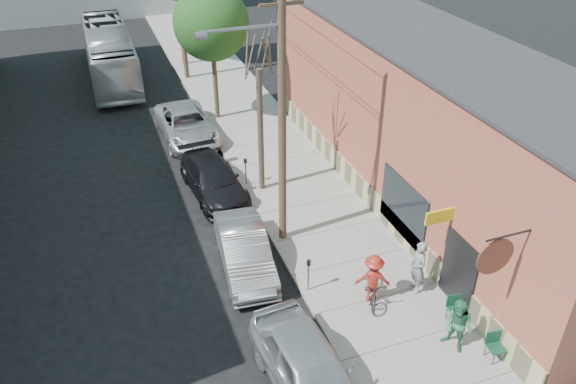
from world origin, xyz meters
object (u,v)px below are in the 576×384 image
object	(u,v)px
patron_grey	(418,267)
car_0	(310,371)
bus	(110,53)
patio_chair_b	(496,347)
car_2	(213,180)
car_3	(187,125)
parking_meter_near	(309,270)
patio_chair_a	(456,310)
patron_green	(458,326)
tree_leafy_mid	(211,23)
tree_bare	(261,132)
cyclist	(373,279)
parking_meter_far	(246,167)
car_1	(245,251)
utility_pole_near	(280,108)

from	to	relation	value
patron_grey	car_0	bearing A→B (deg)	-56.48
bus	patio_chair_b	bearing A→B (deg)	-73.17
car_2	car_3	xyz separation A→B (m)	(0.00, 5.62, 0.04)
parking_meter_near	patio_chair_b	bearing A→B (deg)	-49.14
patio_chair_a	car_0	bearing A→B (deg)	-160.97
patron_green	bus	distance (m)	27.83
patio_chair_a	patio_chair_b	xyz separation A→B (m)	(0.18, -1.69, 0.00)
tree_leafy_mid	car_2	size ratio (longest dim) A/B	1.43
car_2	car_3	distance (m)	5.62
parking_meter_near	patio_chair_b	world-z (taller)	parking_meter_near
patio_chair_a	car_0	world-z (taller)	car_0
patron_grey	car_2	size ratio (longest dim) A/B	0.40
car_0	bus	distance (m)	26.90
patron_grey	tree_bare	bearing A→B (deg)	-154.58
patio_chair_b	cyclist	world-z (taller)	cyclist
tree_bare	parking_meter_far	bearing A→B (deg)	136.10
tree_leafy_mid	parking_meter_near	bearing A→B (deg)	-92.17
parking_meter_near	car_1	bearing A→B (deg)	128.74
utility_pole_near	car_2	world-z (taller)	utility_pole_near
parking_meter_near	patio_chair_b	size ratio (longest dim) A/B	1.41
utility_pole_near	patio_chair_a	distance (m)	8.47
car_1	utility_pole_near	bearing A→B (deg)	37.43
patio_chair_a	patron_green	bearing A→B (deg)	-115.61
bus	patron_green	bearing A→B (deg)	-74.44
patio_chair_b	car_3	bearing A→B (deg)	114.81
parking_meter_near	tree_bare	bearing A→B (deg)	85.32
parking_meter_far	patron_grey	size ratio (longest dim) A/B	0.64
patio_chair_a	car_3	xyz separation A→B (m)	(-5.22, 15.69, 0.16)
utility_pole_near	tree_leafy_mid	bearing A→B (deg)	87.96
patron_green	car_3	size ratio (longest dim) A/B	0.33
car_0	car_2	size ratio (longest dim) A/B	1.01
tree_leafy_mid	car_2	xyz separation A→B (m)	(-2.00, -7.36, -4.50)
parking_meter_far	tree_leafy_mid	size ratio (longest dim) A/B	0.18
patio_chair_b	patron_green	bearing A→B (deg)	147.03
patron_green	car_1	xyz separation A→B (m)	(-4.68, 5.82, -0.30)
car_0	bus	size ratio (longest dim) A/B	0.43
car_0	utility_pole_near	bearing A→B (deg)	72.15
patron_grey	parking_meter_far	bearing A→B (deg)	-152.42
tree_leafy_mid	car_0	xyz separation A→B (m)	(-2.00, -18.26, -4.36)
patio_chair_a	car_3	distance (m)	16.53
tree_leafy_mid	car_2	distance (m)	8.86
car_0	bus	world-z (taller)	bus
parking_meter_far	car_2	size ratio (longest dim) A/B	0.26
car_3	patio_chair_a	bearing A→B (deg)	-74.13
parking_meter_near	tree_bare	size ratio (longest dim) A/B	0.23
cyclist	patio_chair_b	bearing A→B (deg)	146.72
cyclist	bus	bearing A→B (deg)	-51.99
patron_grey	patron_green	bearing A→B (deg)	0.50
car_1	bus	world-z (taller)	bus
utility_pole_near	tree_bare	bearing A→B (deg)	83.58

